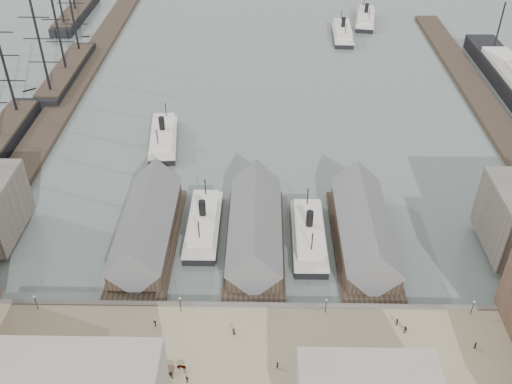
{
  "coord_description": "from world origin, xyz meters",
  "views": [
    {
      "loc": [
        1.94,
        -88.4,
        91.51
      ],
      "look_at": [
        0.0,
        30.0,
        6.0
      ],
      "focal_mm": 40.0,
      "sensor_mm": 36.0,
      "label": 1
    }
  ],
  "objects_px": {
    "ferry_docked_west": "(203,223)",
    "horse_cart_right": "(374,355)",
    "horse_cart_center": "(177,368)",
    "horse_cart_left": "(73,344)"
  },
  "relations": [
    {
      "from": "horse_cart_center",
      "to": "horse_cart_right",
      "type": "distance_m",
      "value": 37.29
    },
    {
      "from": "horse_cart_left",
      "to": "horse_cart_right",
      "type": "distance_m",
      "value": 58.14
    },
    {
      "from": "ferry_docked_west",
      "to": "horse_cart_left",
      "type": "relative_size",
      "value": 6.3
    },
    {
      "from": "ferry_docked_west",
      "to": "horse_cart_center",
      "type": "relative_size",
      "value": 5.34
    },
    {
      "from": "ferry_docked_west",
      "to": "horse_cart_right",
      "type": "distance_m",
      "value": 54.0
    },
    {
      "from": "horse_cart_center",
      "to": "horse_cart_right",
      "type": "xyz_separation_m",
      "value": [
        37.1,
        3.76,
        -0.05
      ]
    },
    {
      "from": "ferry_docked_west",
      "to": "horse_cart_left",
      "type": "bearing_deg",
      "value": -119.54
    },
    {
      "from": "horse_cart_left",
      "to": "ferry_docked_west",
      "type": "bearing_deg",
      "value": 13.97
    },
    {
      "from": "horse_cart_center",
      "to": "horse_cart_right",
      "type": "relative_size",
      "value": 1.08
    },
    {
      "from": "horse_cart_right",
      "to": "horse_cart_left",
      "type": "bearing_deg",
      "value": 92.3
    }
  ]
}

